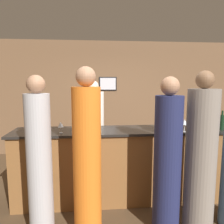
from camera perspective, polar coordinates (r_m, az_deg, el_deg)
name	(u,v)px	position (r m, az deg, el deg)	size (l,w,h in m)	color
ground_plane	(124,198)	(3.65, 3.24, -21.51)	(14.00, 14.00, 0.00)	#4C3823
back_wall	(111,98)	(5.58, -0.34, 3.81)	(8.00, 0.08, 2.80)	brown
bar_counter	(125,164)	(3.42, 3.31, -13.48)	(3.29, 0.64, 1.09)	brown
bartender	(94,134)	(4.08, -4.82, -5.67)	(0.38, 0.38, 1.82)	silver
guest_0	(87,158)	(2.56, -6.54, -11.94)	(0.32, 0.32, 1.96)	orange
guest_1	(201,157)	(2.88, 22.14, -10.88)	(0.37, 0.37, 1.92)	gray
guest_2	(39,162)	(2.67, -18.43, -12.30)	(0.28, 0.28, 1.87)	#B2B2B7
guest_4	(167,161)	(2.71, 14.26, -12.28)	(0.32, 0.32, 1.85)	#1E234C
wine_bottle_0	(222,122)	(3.59, 26.76, -2.38)	(0.07, 0.07, 0.29)	black
wine_glass_0	(213,120)	(3.64, 24.78, -1.90)	(0.07, 0.07, 0.16)	silver
wine_glass_1	(211,123)	(3.46, 24.40, -2.61)	(0.07, 0.07, 0.15)	silver
wine_glass_2	(185,122)	(3.25, 18.45, -2.57)	(0.08, 0.08, 0.18)	silver
wine_glass_3	(189,121)	(3.49, 19.48, -2.20)	(0.07, 0.07, 0.15)	silver
wine_glass_4	(61,125)	(3.09, -13.26, -3.26)	(0.08, 0.08, 0.16)	silver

